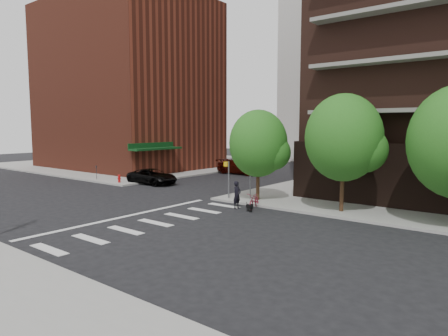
{
  "coord_description": "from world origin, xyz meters",
  "views": [
    {
      "loc": [
        19.07,
        -14.31,
        5.23
      ],
      "look_at": [
        3.0,
        6.0,
        2.5
      ],
      "focal_mm": 32.0,
      "sensor_mm": 36.0,
      "label": 1
    }
  ],
  "objects_px": {
    "scooter": "(254,201)",
    "dog_walker": "(237,195)",
    "parked_car_silver": "(249,162)",
    "fire_hydrant": "(119,178)",
    "parked_car_maroon": "(240,167)",
    "parked_car_black": "(152,177)"
  },
  "relations": [
    {
      "from": "parked_car_maroon",
      "to": "scooter",
      "type": "height_order",
      "value": "parked_car_maroon"
    },
    {
      "from": "parked_car_black",
      "to": "scooter",
      "type": "height_order",
      "value": "parked_car_black"
    },
    {
      "from": "scooter",
      "to": "fire_hydrant",
      "type": "bearing_deg",
      "value": 156.75
    },
    {
      "from": "scooter",
      "to": "dog_walker",
      "type": "bearing_deg",
      "value": -156.47
    },
    {
      "from": "parked_car_silver",
      "to": "scooter",
      "type": "bearing_deg",
      "value": -147.27
    },
    {
      "from": "fire_hydrant",
      "to": "scooter",
      "type": "height_order",
      "value": "scooter"
    },
    {
      "from": "parked_car_black",
      "to": "parked_car_maroon",
      "type": "bearing_deg",
      "value": -10.29
    },
    {
      "from": "parked_car_maroon",
      "to": "scooter",
      "type": "bearing_deg",
      "value": -140.57
    },
    {
      "from": "parked_car_silver",
      "to": "parked_car_maroon",
      "type": "bearing_deg",
      "value": -160.61
    },
    {
      "from": "parked_car_black",
      "to": "dog_walker",
      "type": "distance_m",
      "value": 13.05
    },
    {
      "from": "parked_car_maroon",
      "to": "dog_walker",
      "type": "bearing_deg",
      "value": -144.0
    },
    {
      "from": "parked_car_silver",
      "to": "dog_walker",
      "type": "bearing_deg",
      "value": -150.01
    },
    {
      "from": "fire_hydrant",
      "to": "parked_car_maroon",
      "type": "distance_m",
      "value": 13.55
    },
    {
      "from": "parked_car_black",
      "to": "parked_car_maroon",
      "type": "distance_m",
      "value": 11.17
    },
    {
      "from": "parked_car_maroon",
      "to": "dog_walker",
      "type": "distance_m",
      "value": 18.39
    },
    {
      "from": "fire_hydrant",
      "to": "parked_car_black",
      "type": "distance_m",
      "value": 2.98
    },
    {
      "from": "parked_car_maroon",
      "to": "scooter",
      "type": "relative_size",
      "value": 2.83
    },
    {
      "from": "fire_hydrant",
      "to": "dog_walker",
      "type": "xyz_separation_m",
      "value": [
        14.74,
        -2.04,
        0.33
      ]
    },
    {
      "from": "parked_car_black",
      "to": "parked_car_silver",
      "type": "relative_size",
      "value": 0.94
    },
    {
      "from": "parked_car_black",
      "to": "dog_walker",
      "type": "relative_size",
      "value": 2.81
    },
    {
      "from": "parked_car_black",
      "to": "dog_walker",
      "type": "xyz_separation_m",
      "value": [
        12.44,
        -3.93,
        0.19
      ]
    },
    {
      "from": "parked_car_black",
      "to": "parked_car_silver",
      "type": "height_order",
      "value": "parked_car_silver"
    }
  ]
}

